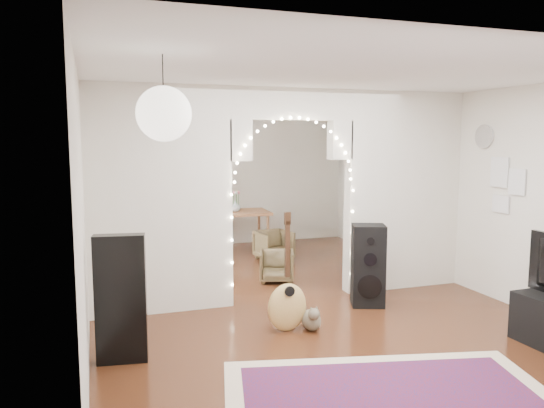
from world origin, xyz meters
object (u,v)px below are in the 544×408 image
object	(u,v)px
dining_table	(236,215)
dining_chair_right	(274,245)
bookcase	(176,211)
acoustic_guitar	(287,288)
floor_speaker	(368,265)
dining_chair_left	(277,266)

from	to	relation	value
dining_table	dining_chair_right	xyz separation A→B (m)	(0.46, -0.82, -0.43)
bookcase	dining_table	bearing A→B (deg)	-27.26
acoustic_guitar	floor_speaker	distance (m)	1.37
acoustic_guitar	dining_chair_left	xyz separation A→B (m)	(0.56, 1.93, -0.25)
acoustic_guitar	dining_chair_left	distance (m)	2.03
dining_chair_right	floor_speaker	bearing A→B (deg)	-94.35
acoustic_guitar	dining_table	xyz separation A→B (m)	(0.52, 4.08, 0.20)
floor_speaker	dining_chair_left	bearing A→B (deg)	137.70
dining_chair_left	dining_chair_right	size ratio (longest dim) A/B	0.89
bookcase	dining_table	world-z (taller)	bookcase
acoustic_guitar	dining_chair_left	bearing A→B (deg)	72.07
bookcase	dining_chair_left	bearing A→B (deg)	-67.51
dining_chair_left	dining_table	bearing A→B (deg)	110.45
acoustic_guitar	floor_speaker	size ratio (longest dim) A/B	1.09
acoustic_guitar	dining_table	size ratio (longest dim) A/B	0.89
dining_table	dining_chair_left	xyz separation A→B (m)	(0.04, -2.15, -0.45)
bookcase	dining_chair_right	size ratio (longest dim) A/B	2.61
acoustic_guitar	dining_chair_right	world-z (taller)	acoustic_guitar
dining_table	dining_chair_left	bearing A→B (deg)	-86.20
floor_speaker	bookcase	world-z (taller)	bookcase
floor_speaker	dining_chair_left	xyz separation A→B (m)	(-0.71, 1.41, -0.28)
floor_speaker	dining_table	size ratio (longest dim) A/B	0.82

